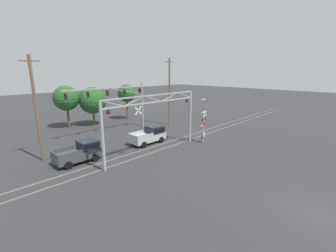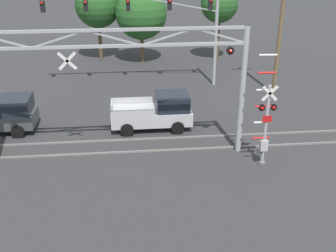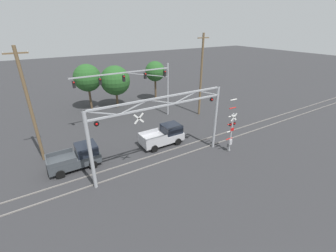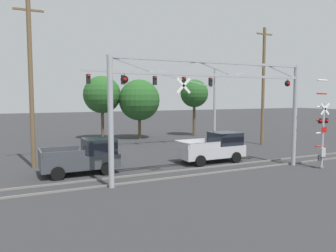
% 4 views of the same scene
% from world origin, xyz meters
% --- Properties ---
extents(rail_track_near, '(80.00, 0.08, 0.10)m').
position_xyz_m(rail_track_near, '(0.00, 15.87, 0.05)').
color(rail_track_near, gray).
rests_on(rail_track_near, ground_plane).
extents(rail_track_far, '(80.00, 0.08, 0.10)m').
position_xyz_m(rail_track_far, '(0.00, 17.30, 0.05)').
color(rail_track_far, gray).
rests_on(rail_track_far, ground_plane).
extents(crossing_gantry, '(12.77, 0.30, 6.60)m').
position_xyz_m(crossing_gantry, '(-0.01, 15.59, 4.34)').
color(crossing_gantry, '#9EA0A5').
rests_on(crossing_gantry, ground_plane).
extents(crossing_signal_mast, '(1.10, 0.35, 5.64)m').
position_xyz_m(crossing_signal_mast, '(7.05, 14.07, 2.09)').
color(crossing_signal_mast, '#9EA0A5').
rests_on(crossing_signal_mast, ground_plane).
extents(traffic_signal_span, '(12.65, 0.39, 7.27)m').
position_xyz_m(traffic_signal_span, '(3.43, 26.17, 5.21)').
color(traffic_signal_span, '#9EA0A5').
rests_on(traffic_signal_span, ground_plane).
extents(pickup_truck_lead, '(4.67, 2.31, 2.05)m').
position_xyz_m(pickup_truck_lead, '(2.16, 18.94, 0.99)').
color(pickup_truck_lead, '#B7B7BC').
rests_on(pickup_truck_lead, ground_plane).
extents(pickup_truck_following, '(4.45, 2.31, 2.05)m').
position_xyz_m(pickup_truck_following, '(-6.81, 19.32, 0.99)').
color(pickup_truck_following, '#3D4247').
rests_on(pickup_truck_following, ground_plane).
extents(utility_pole_right, '(1.80, 0.28, 11.00)m').
position_xyz_m(utility_pole_right, '(10.95, 23.88, 5.65)').
color(utility_pole_right, brown).
rests_on(utility_pole_right, ground_plane).
extents(background_tree_beyond_span, '(3.97, 3.97, 6.80)m').
position_xyz_m(background_tree_beyond_span, '(-1.81, 34.29, 4.79)').
color(background_tree_beyond_span, brown).
rests_on(background_tree_beyond_span, ground_plane).
extents(background_tree_far_left_verge, '(4.41, 4.41, 6.44)m').
position_xyz_m(background_tree_far_left_verge, '(1.91, 32.97, 4.22)').
color(background_tree_far_left_verge, brown).
rests_on(background_tree_far_left_verge, ground_plane).
extents(background_tree_far_right_verge, '(3.22, 3.22, 6.58)m').
position_xyz_m(background_tree_far_right_verge, '(8.62, 32.74, 4.94)').
color(background_tree_far_right_verge, brown).
rests_on(background_tree_far_right_verge, ground_plane).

